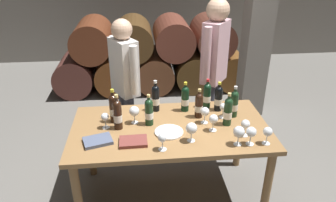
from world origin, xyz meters
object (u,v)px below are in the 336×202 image
Objects in this scene: wine_glass_9 at (251,132)px; wine_bottle_0 at (118,114)px; wine_glass_2 at (134,111)px; wine_glass_10 at (205,112)px; wine_bottle_4 at (228,111)px; wine_bottle_9 at (149,112)px; wine_glass_3 at (105,118)px; wine_bottle_7 at (199,105)px; wine_bottle_2 at (207,95)px; wine_glass_1 at (162,138)px; wine_glass_5 at (192,129)px; wine_bottle_8 at (219,98)px; wine_bottle_6 at (185,98)px; wine_glass_7 at (223,108)px; tasting_notebook at (133,141)px; wine_glass_4 at (239,132)px; wine_bottle_5 at (156,98)px; wine_glass_6 at (214,119)px; sommelier_presenting at (214,64)px; wine_glass_8 at (245,125)px; serving_plate at (169,132)px; dining_table at (170,136)px; wine_bottle_1 at (234,103)px; taster_seated_left at (125,79)px; wine_bottle_3 at (114,108)px.

wine_bottle_0 is at bearing 161.58° from wine_glass_9.
wine_glass_2 reaches higher than wine_glass_10.
wine_bottle_0 is 1.06× the size of wine_bottle_4.
wine_bottle_9 reaches higher than wine_glass_3.
wine_bottle_7 is at bearing 123.99° from wine_glass_9.
wine_bottle_9 is (-0.56, -0.27, -0.00)m from wine_bottle_2.
wine_glass_1 is 0.88× the size of wine_glass_5.
wine_bottle_8 reaches higher than wine_glass_9.
wine_bottle_6 reaches higher than wine_glass_7.
wine_glass_1 is at bearing -28.15° from tasting_notebook.
wine_bottle_4 is 0.31m from wine_glass_4.
wine_bottle_9 is at bearing 4.11° from wine_glass_3.
wine_bottle_5 is 0.50m from wine_glass_10.
wine_bottle_9 is 0.55m from wine_glass_6.
sommelier_presenting is (0.24, 0.71, 0.18)m from wine_glass_10.
wine_glass_2 is at bearing -168.00° from wine_bottle_8.
wine_bottle_4 reaches higher than wine_glass_5.
sommelier_presenting is at bearing 77.30° from wine_glass_6.
wine_glass_3 is at bearing -175.63° from wine_glass_7.
wine_bottle_7 is 1.94× the size of wine_glass_7.
tasting_notebook is at bearing -178.77° from wine_glass_8.
wine_glass_6 is 0.68× the size of tasting_notebook.
wine_bottle_2 is 0.57m from wine_glass_8.
wine_glass_9 is 0.67m from serving_plate.
wine_bottle_2 reaches higher than wine_glass_10.
wine_glass_5 reaches higher than wine_glass_2.
wine_bottle_8 reaches higher than wine_glass_2.
wine_bottle_5 reaches higher than wine_glass_7.
wine_glass_6 reaches higher than dining_table.
wine_bottle_9 reaches higher than wine_glass_10.
wine_glass_5 is at bearing 22.27° from wine_glass_1.
wine_glass_3 is (-1.14, -0.10, -0.03)m from wine_bottle_1.
wine_bottle_5 is at bearing -146.24° from sommelier_presenting.
wine_bottle_1 reaches higher than tasting_notebook.
wine_bottle_2 is 0.60m from serving_plate.
wine_bottle_4 is 2.10× the size of wine_glass_7.
taster_seated_left reaches higher than wine_glass_3.
wine_glass_8 reaches higher than tasting_notebook.
wine_glass_6 is at bearing 123.13° from wine_glass_4.
wine_glass_8 is at bearing -18.78° from wine_bottle_9.
wine_glass_2 is 1.13× the size of wine_glass_3.
wine_glass_1 is at bearing -50.54° from wine_bottle_3.
wine_bottle_2 is at bearing 25.58° from wine_bottle_9.
wine_glass_4 is 0.15m from wine_glass_8.
wine_bottle_5 is 0.28m from wine_bottle_6.
sommelier_presenting is (0.65, 0.43, 0.15)m from wine_bottle_5.
wine_glass_9 is at bearing -56.01° from wine_bottle_7.
wine_glass_9 is (0.10, -0.44, 0.01)m from wine_glass_7.
wine_glass_1 is at bearing -73.99° from taster_seated_left.
wine_glass_7 is (0.35, 0.35, -0.01)m from wine_glass_5.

